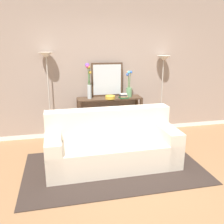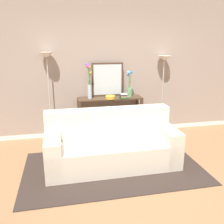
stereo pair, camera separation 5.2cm
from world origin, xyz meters
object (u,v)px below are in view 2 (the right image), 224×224
(wall_mirror, at_px, (108,80))
(floor_lamp_right, at_px, (164,73))
(couch, at_px, (111,146))
(vase_short_flowers, at_px, (129,87))
(book_stack, at_px, (124,96))
(console_table, at_px, (110,110))
(vase_tall_flowers, at_px, (89,81))
(book_row_under_console, at_px, (93,135))
(floor_lamp_left, at_px, (48,72))
(fruit_bowl, at_px, (110,97))

(wall_mirror, bearing_deg, floor_lamp_right, -3.61)
(couch, relative_size, vase_short_flowers, 3.92)
(wall_mirror, bearing_deg, book_stack, -43.65)
(console_table, xyz_separation_m, wall_mirror, (-0.02, 0.15, 0.61))
(floor_lamp_right, relative_size, book_stack, 8.88)
(console_table, bearing_deg, book_stack, -23.86)
(floor_lamp_right, bearing_deg, wall_mirror, 176.39)
(vase_tall_flowers, bearing_deg, console_table, 0.26)
(book_stack, bearing_deg, floor_lamp_right, 11.80)
(console_table, distance_m, vase_short_flowers, 0.61)
(couch, height_order, vase_short_flowers, vase_short_flowers)
(floor_lamp_right, xyz_separation_m, book_row_under_console, (-1.53, -0.07, -1.25))
(floor_lamp_left, bearing_deg, vase_short_flowers, -3.00)
(couch, xyz_separation_m, vase_short_flowers, (0.62, 1.17, 0.73))
(fruit_bowl, bearing_deg, console_table, 83.63)
(fruit_bowl, xyz_separation_m, book_stack, (0.27, -0.00, 0.01))
(couch, distance_m, vase_tall_flowers, 1.48)
(couch, bearing_deg, console_table, 79.59)
(couch, xyz_separation_m, book_row_under_console, (-0.14, 1.17, -0.26))
(floor_lamp_right, bearing_deg, book_stack, -168.20)
(wall_mirror, distance_m, fruit_bowl, 0.40)
(floor_lamp_right, distance_m, book_row_under_console, 1.97)
(book_row_under_console, bearing_deg, vase_short_flowers, -0.66)
(floor_lamp_right, height_order, vase_tall_flowers, floor_lamp_right)
(wall_mirror, relative_size, fruit_bowl, 3.47)
(console_table, height_order, vase_tall_flowers, vase_tall_flowers)
(vase_short_flowers, bearing_deg, floor_lamp_left, 177.00)
(floor_lamp_left, bearing_deg, book_row_under_console, -5.15)
(vase_short_flowers, bearing_deg, wall_mirror, 159.39)
(console_table, bearing_deg, couch, -100.41)
(couch, height_order, book_row_under_console, couch)
(wall_mirror, bearing_deg, console_table, -83.11)
(vase_tall_flowers, height_order, book_stack, vase_tall_flowers)
(couch, bearing_deg, floor_lamp_right, 42.13)
(floor_lamp_left, distance_m, book_row_under_console, 1.56)
(floor_lamp_left, xyz_separation_m, fruit_bowl, (1.18, -0.19, -0.50))
(couch, xyz_separation_m, floor_lamp_right, (1.38, 1.25, 0.99))
(couch, relative_size, book_row_under_console, 6.12)
(floor_lamp_left, bearing_deg, wall_mirror, 3.64)
(couch, distance_m, fruit_bowl, 1.22)
(fruit_bowl, height_order, book_row_under_console, fruit_bowl)
(vase_tall_flowers, height_order, fruit_bowl, vase_tall_flowers)
(couch, relative_size, vase_tall_flowers, 2.97)
(vase_short_flowers, xyz_separation_m, book_stack, (-0.14, -0.11, -0.15))
(wall_mirror, bearing_deg, couch, -98.49)
(book_stack, bearing_deg, book_row_under_console, 169.53)
(vase_tall_flowers, relative_size, vase_short_flowers, 1.32)
(wall_mirror, xyz_separation_m, book_row_under_console, (-0.34, -0.15, -1.14))
(console_table, height_order, vase_short_flowers, vase_short_flowers)
(couch, distance_m, wall_mirror, 1.60)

